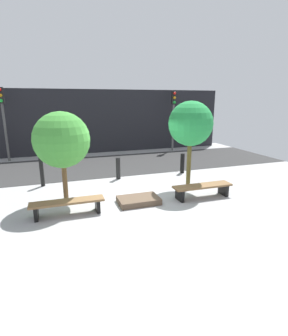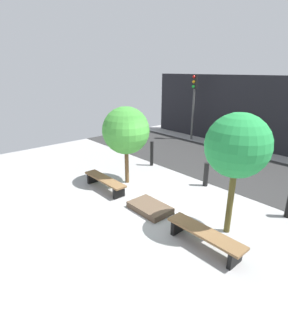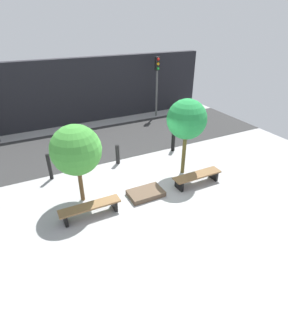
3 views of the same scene
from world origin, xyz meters
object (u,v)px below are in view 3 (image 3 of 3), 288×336
Objects in this scene: bench_left at (90,208)px; bollard_far_left at (50,167)px; bench_right at (197,177)px; bollard_left at (118,154)px; tree_behind_right_bench at (187,120)px; tree_behind_left_bench at (76,150)px; planter_bed at (146,193)px; traffic_light_mid_west at (157,76)px; bollard_center at (173,142)px.

bench_left is 1.84× the size of bollard_far_left.
bench_right is 5.79m from bollard_far_left.
bench_left is 1.01× the size of bench_right.
bollard_left is (2.12, 2.93, 0.12)m from bench_left.
tree_behind_right_bench reaches higher than bollard_far_left.
bollard_far_left reaches higher than bollard_left.
bench_left is at bearing -90.00° from tree_behind_left_bench.
bench_right is 3.62m from bollard_left.
bench_left is 2.14m from planter_bed.
tree_behind_right_bench is at bearing 90.16° from bench_right.
bench_left is 0.55× the size of traffic_light_mid_west.
bollard_center is at bearing 68.94° from tree_behind_right_bench.
tree_behind_left_bench is 2.57× the size of bollard_far_left.
tree_behind_right_bench is 2.84× the size of bollard_far_left.
bench_left is at bearing -125.94° from bollard_left.
traffic_light_mid_west is (2.56, 6.89, 0.20)m from tree_behind_right_bench.
tree_behind_left_bench is (-4.24, 0.98, 1.64)m from bench_right.
bench_left is 0.65× the size of tree_behind_right_bench.
bollard_left reaches higher than bench_left.
tree_behind_right_bench is (2.12, 0.78, 2.22)m from planter_bed.
bollard_left is at bearing 180.00° from bollard_center.
tree_behind_right_bench is 7.35m from traffic_light_mid_west.
tree_behind_right_bench is at bearing -42.53° from bollard_left.
bollard_far_left is 1.28× the size of bollard_center.
bench_right is 1.57× the size of planter_bed.
tree_behind_left_bench is at bearing 167.14° from bench_right.
tree_behind_left_bench is (0.00, 0.98, 1.65)m from bench_left.
tree_behind_right_bench is at bearing -110.41° from traffic_light_mid_west.
bollard_left is (2.12, 1.95, -1.53)m from tree_behind_left_bench.
planter_bed is 2.75m from bollard_left.
traffic_light_mid_west reaches higher than bollard_far_left.
tree_behind_left_bench is at bearing -158.71° from bollard_center.
bench_right reaches higher than bench_left.
bench_right is at bearing -5.39° from planter_bed.
tree_behind_right_bench is 2.81m from bollard_center.
tree_behind_right_bench is at bearing 20.20° from planter_bed.
bollard_far_left is (-0.75, 1.95, -1.42)m from tree_behind_left_bench.
traffic_light_mid_west reaches higher than tree_behind_right_bench.
bench_right is at bearing -0.16° from bench_left.
bench_left is 0.71× the size of tree_behind_left_bench.
bollard_center is at bearing 43.52° from planter_bed.
bench_right is (4.24, 0.00, 0.00)m from bench_left.
planter_bed is 9.30m from traffic_light_mid_west.
tree_behind_right_bench is 3.62× the size of bollard_center.
traffic_light_mid_west is (2.56, 7.87, 2.19)m from bench_right.
bollard_far_left is at bearing 180.00° from bollard_center.
bollard_center is (0.75, 1.95, -1.88)m from tree_behind_right_bench.
bollard_left is at bearing -133.47° from traffic_light_mid_west.
tree_behind_right_bench is at bearing 12.86° from bench_left.
bench_right is 2.14m from planter_bed.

